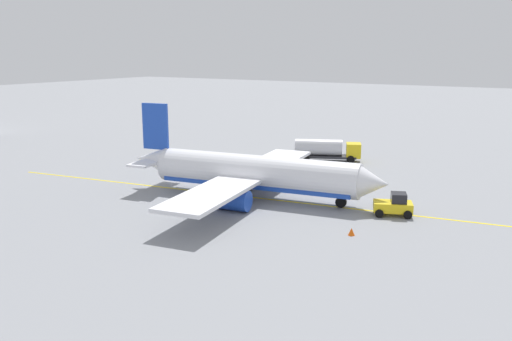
{
  "coord_description": "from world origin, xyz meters",
  "views": [
    {
      "loc": [
        28.89,
        -47.05,
        15.38
      ],
      "look_at": [
        0.0,
        0.0,
        3.0
      ],
      "focal_mm": 37.56,
      "sensor_mm": 36.0,
      "label": 1
    }
  ],
  "objects_px": {
    "fuel_tanker": "(326,149)",
    "safety_cone_wingtip": "(390,203)",
    "airplane": "(252,173)",
    "refueling_worker": "(279,163)",
    "pushback_tug": "(394,205)",
    "safety_cone_nose": "(351,232)"
  },
  "relations": [
    {
      "from": "fuel_tanker",
      "to": "safety_cone_nose",
      "type": "distance_m",
      "value": 31.54
    },
    {
      "from": "airplane",
      "to": "pushback_tug",
      "type": "height_order",
      "value": "airplane"
    },
    {
      "from": "airplane",
      "to": "refueling_worker",
      "type": "height_order",
      "value": "airplane"
    },
    {
      "from": "pushback_tug",
      "to": "safety_cone_wingtip",
      "type": "bearing_deg",
      "value": 113.81
    },
    {
      "from": "fuel_tanker",
      "to": "safety_cone_wingtip",
      "type": "bearing_deg",
      "value": -49.04
    },
    {
      "from": "airplane",
      "to": "safety_cone_nose",
      "type": "xyz_separation_m",
      "value": [
        13.65,
        -5.8,
        -2.31
      ]
    },
    {
      "from": "pushback_tug",
      "to": "safety_cone_nose",
      "type": "height_order",
      "value": "pushback_tug"
    },
    {
      "from": "fuel_tanker",
      "to": "safety_cone_nose",
      "type": "relative_size",
      "value": 15.59
    },
    {
      "from": "safety_cone_nose",
      "to": "safety_cone_wingtip",
      "type": "distance_m",
      "value": 10.6
    },
    {
      "from": "airplane",
      "to": "safety_cone_wingtip",
      "type": "height_order",
      "value": "airplane"
    },
    {
      "from": "pushback_tug",
      "to": "airplane",
      "type": "bearing_deg",
      "value": -173.47
    },
    {
      "from": "safety_cone_wingtip",
      "to": "pushback_tug",
      "type": "bearing_deg",
      "value": -66.19
    },
    {
      "from": "refueling_worker",
      "to": "safety_cone_wingtip",
      "type": "bearing_deg",
      "value": -27.01
    },
    {
      "from": "refueling_worker",
      "to": "pushback_tug",
      "type": "bearing_deg",
      "value": -32.31
    },
    {
      "from": "safety_cone_wingtip",
      "to": "fuel_tanker",
      "type": "bearing_deg",
      "value": 130.96
    },
    {
      "from": "airplane",
      "to": "fuel_tanker",
      "type": "height_order",
      "value": "airplane"
    },
    {
      "from": "airplane",
      "to": "pushback_tug",
      "type": "distance_m",
      "value": 15.13
    },
    {
      "from": "airplane",
      "to": "refueling_worker",
      "type": "distance_m",
      "value": 14.89
    },
    {
      "from": "pushback_tug",
      "to": "safety_cone_wingtip",
      "type": "distance_m",
      "value": 3.45
    },
    {
      "from": "airplane",
      "to": "safety_cone_wingtip",
      "type": "distance_m",
      "value": 14.59
    },
    {
      "from": "airplane",
      "to": "safety_cone_nose",
      "type": "relative_size",
      "value": 46.61
    },
    {
      "from": "safety_cone_nose",
      "to": "safety_cone_wingtip",
      "type": "xyz_separation_m",
      "value": [
        -0.07,
        10.6,
        -0.04
      ]
    }
  ]
}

